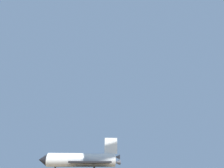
# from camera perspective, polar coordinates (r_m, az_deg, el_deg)

# --- Properties ---
(space_shuttle) EXTENTS (38.79, 26.03, 15.80)m
(space_shuttle) POSITION_cam_1_polar(r_m,az_deg,el_deg) (90.10, -10.49, -23.86)
(space_shuttle) COLOR white
(space_shuttle) RESTS_ON ground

